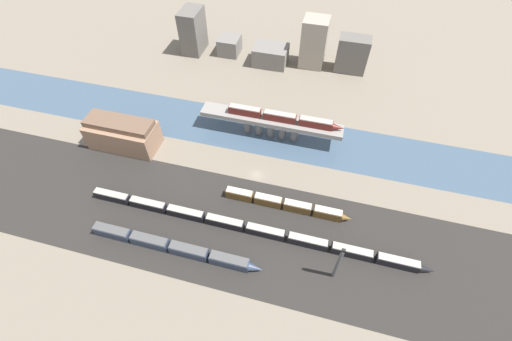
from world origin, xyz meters
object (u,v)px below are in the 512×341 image
Objects in this scene: train_yard_mid at (249,228)px; signal_tower at (338,264)px; train_yard_near at (174,247)px; train_on_bridge at (284,118)px; train_yard_far at (286,204)px; warehouse_building at (123,134)px.

train_yard_mid is 30.40m from signal_tower.
train_on_bridge is at bearing 69.07° from train_yard_near.
train_yard_mid is 15.41m from train_yard_far.
train_yard_near reaches higher than train_yard_mid.
signal_tower is (18.85, -20.39, 6.35)m from train_yard_far.
warehouse_building is 1.58× the size of signal_tower.
warehouse_building reaches higher than train_on_bridge.
train_yard_near is at bearing -110.93° from train_on_bridge.
train_yard_far is (8.20, -33.94, -8.56)m from train_on_bridge.
train_yard_near reaches higher than train_yard_far.
train_on_bridge reaches higher than train_yard_near.
train_yard_near is at bearing -141.06° from train_yard_far.
warehouse_building is at bearing -161.32° from train_on_bridge.
signal_tower is at bearing 5.07° from train_yard_near.
signal_tower is at bearing -63.53° from train_on_bridge.
train_on_bridge is at bearing 88.21° from train_yard_mid.
warehouse_building is at bearing 168.63° from train_yard_far.
warehouse_building is (-68.08, 13.70, 4.07)m from train_yard_far.
train_yard_near is 53.83m from warehouse_building.
warehouse_building is (-59.88, -20.25, -4.49)m from train_on_bridge.
train_yard_near is at bearing -148.74° from train_yard_mid.
train_on_bridge is 0.40× the size of train_yard_mid.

